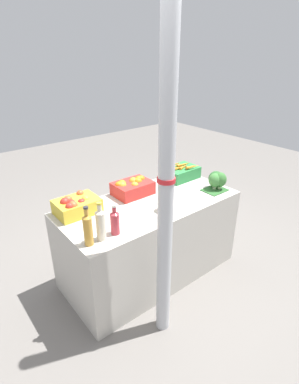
{
  "coord_description": "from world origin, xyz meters",
  "views": [
    {
      "loc": [
        -1.49,
        -1.84,
        2.0
      ],
      "look_at": [
        0.0,
        0.0,
        0.88
      ],
      "focal_mm": 28.0,
      "sensor_mm": 36.0,
      "label": 1
    }
  ],
  "objects_px": {
    "apple_crate": "(76,205)",
    "carrot_crate": "(181,172)",
    "juice_bottle_amber": "(88,229)",
    "juice_bottle_ruby": "(115,222)",
    "juice_bottle_cloudy": "(101,224)",
    "orange_crate": "(132,187)",
    "support_pole": "(166,196)",
    "pickle_jar": "(167,204)",
    "broccoli_pile": "(217,180)"
  },
  "relations": [
    {
      "from": "apple_crate",
      "to": "carrot_crate",
      "type": "distance_m",
      "value": 1.2
    },
    {
      "from": "juice_bottle_amber",
      "to": "juice_bottle_ruby",
      "type": "height_order",
      "value": "juice_bottle_amber"
    },
    {
      "from": "carrot_crate",
      "to": "juice_bottle_cloudy",
      "type": "distance_m",
      "value": 1.32
    },
    {
      "from": "orange_crate",
      "to": "carrot_crate",
      "type": "bearing_deg",
      "value": -0.42
    },
    {
      "from": "support_pole",
      "to": "apple_crate",
      "type": "height_order",
      "value": "support_pole"
    },
    {
      "from": "pickle_jar",
      "to": "support_pole",
      "type": "bearing_deg",
      "value": -133.39
    },
    {
      "from": "support_pole",
      "to": "apple_crate",
      "type": "xyz_separation_m",
      "value": [
        -0.27,
        0.79,
        -0.31
      ]
    },
    {
      "from": "support_pole",
      "to": "juice_bottle_ruby",
      "type": "xyz_separation_m",
      "value": [
        -0.19,
        0.34,
        -0.28
      ]
    },
    {
      "from": "carrot_crate",
      "to": "juice_bottle_ruby",
      "type": "height_order",
      "value": "juice_bottle_ruby"
    },
    {
      "from": "juice_bottle_amber",
      "to": "pickle_jar",
      "type": "distance_m",
      "value": 0.75
    },
    {
      "from": "juice_bottle_cloudy",
      "to": "juice_bottle_amber",
      "type": "bearing_deg",
      "value": 180.0
    },
    {
      "from": "support_pole",
      "to": "orange_crate",
      "type": "relative_size",
      "value": 6.62
    },
    {
      "from": "juice_bottle_amber",
      "to": "broccoli_pile",
      "type": "bearing_deg",
      "value": 1.79
    },
    {
      "from": "orange_crate",
      "to": "broccoli_pile",
      "type": "xyz_separation_m",
      "value": [
        0.7,
        -0.42,
        0.02
      ]
    },
    {
      "from": "broccoli_pile",
      "to": "pickle_jar",
      "type": "distance_m",
      "value": 0.66
    },
    {
      "from": "support_pole",
      "to": "juice_bottle_amber",
      "type": "bearing_deg",
      "value": 140.22
    },
    {
      "from": "broccoli_pile",
      "to": "juice_bottle_ruby",
      "type": "bearing_deg",
      "value": -177.88
    },
    {
      "from": "broccoli_pile",
      "to": "juice_bottle_amber",
      "type": "relative_size",
      "value": 0.78
    },
    {
      "from": "apple_crate",
      "to": "juice_bottle_ruby",
      "type": "xyz_separation_m",
      "value": [
        0.08,
        -0.46,
        0.03
      ]
    },
    {
      "from": "apple_crate",
      "to": "juice_bottle_amber",
      "type": "xyz_separation_m",
      "value": [
        -0.14,
        -0.46,
        0.05
      ]
    },
    {
      "from": "carrot_crate",
      "to": "juice_bottle_amber",
      "type": "distance_m",
      "value": 1.42
    },
    {
      "from": "support_pole",
      "to": "pickle_jar",
      "type": "height_order",
      "value": "support_pole"
    },
    {
      "from": "support_pole",
      "to": "juice_bottle_cloudy",
      "type": "distance_m",
      "value": 0.52
    },
    {
      "from": "apple_crate",
      "to": "juice_bottle_cloudy",
      "type": "distance_m",
      "value": 0.46
    },
    {
      "from": "support_pole",
      "to": "broccoli_pile",
      "type": "distance_m",
      "value": 1.11
    },
    {
      "from": "apple_crate",
      "to": "pickle_jar",
      "type": "bearing_deg",
      "value": -35.32
    },
    {
      "from": "broccoli_pile",
      "to": "juice_bottle_ruby",
      "type": "height_order",
      "value": "juice_bottle_ruby"
    },
    {
      "from": "orange_crate",
      "to": "carrot_crate",
      "type": "distance_m",
      "value": 0.63
    },
    {
      "from": "apple_crate",
      "to": "juice_bottle_amber",
      "type": "distance_m",
      "value": 0.48
    },
    {
      "from": "orange_crate",
      "to": "support_pole",
      "type": "bearing_deg",
      "value": -110.94
    },
    {
      "from": "apple_crate",
      "to": "broccoli_pile",
      "type": "xyz_separation_m",
      "value": [
        1.27,
        -0.41,
        0.03
      ]
    },
    {
      "from": "carrot_crate",
      "to": "juice_bottle_amber",
      "type": "height_order",
      "value": "juice_bottle_amber"
    },
    {
      "from": "juice_bottle_amber",
      "to": "juice_bottle_cloudy",
      "type": "height_order",
      "value": "juice_bottle_amber"
    },
    {
      "from": "carrot_crate",
      "to": "broccoli_pile",
      "type": "xyz_separation_m",
      "value": [
        0.07,
        -0.42,
        0.03
      ]
    },
    {
      "from": "broccoli_pile",
      "to": "juice_bottle_cloudy",
      "type": "relative_size",
      "value": 0.78
    },
    {
      "from": "apple_crate",
      "to": "juice_bottle_cloudy",
      "type": "bearing_deg",
      "value": -94.64
    },
    {
      "from": "support_pole",
      "to": "juice_bottle_cloudy",
      "type": "height_order",
      "value": "support_pole"
    },
    {
      "from": "support_pole",
      "to": "juice_bottle_amber",
      "type": "xyz_separation_m",
      "value": [
        -0.4,
        0.34,
        -0.25
      ]
    },
    {
      "from": "orange_crate",
      "to": "pickle_jar",
      "type": "bearing_deg",
      "value": -85.23
    },
    {
      "from": "orange_crate",
      "to": "juice_bottle_cloudy",
      "type": "bearing_deg",
      "value": -142.65
    },
    {
      "from": "apple_crate",
      "to": "juice_bottle_ruby",
      "type": "height_order",
      "value": "juice_bottle_ruby"
    },
    {
      "from": "pickle_jar",
      "to": "apple_crate",
      "type": "bearing_deg",
      "value": 144.68
    },
    {
      "from": "broccoli_pile",
      "to": "apple_crate",
      "type": "bearing_deg",
      "value": 161.97
    },
    {
      "from": "support_pole",
      "to": "juice_bottle_ruby",
      "type": "bearing_deg",
      "value": 119.09
    },
    {
      "from": "support_pole",
      "to": "orange_crate",
      "type": "xyz_separation_m",
      "value": [
        0.31,
        0.8,
        -0.3
      ]
    },
    {
      "from": "support_pole",
      "to": "apple_crate",
      "type": "relative_size",
      "value": 6.62
    },
    {
      "from": "orange_crate",
      "to": "juice_bottle_cloudy",
      "type": "distance_m",
      "value": 0.77
    },
    {
      "from": "support_pole",
      "to": "orange_crate",
      "type": "distance_m",
      "value": 0.91
    },
    {
      "from": "carrot_crate",
      "to": "pickle_jar",
      "type": "bearing_deg",
      "value": -143.81
    },
    {
      "from": "support_pole",
      "to": "broccoli_pile",
      "type": "xyz_separation_m",
      "value": [
        1.01,
        0.38,
        -0.28
      ]
    }
  ]
}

